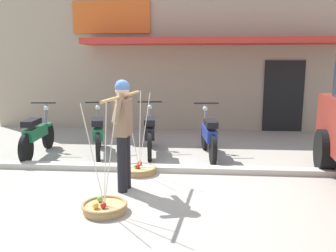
% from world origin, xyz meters
% --- Properties ---
extents(ground_plane, '(90.00, 90.00, 0.00)m').
position_xyz_m(ground_plane, '(0.00, 0.00, 0.00)').
color(ground_plane, '#9E998C').
extents(sidewalk_curb, '(20.00, 0.24, 0.10)m').
position_xyz_m(sidewalk_curb, '(0.00, 0.70, 0.05)').
color(sidewalk_curb, '#BAB4A5').
rests_on(sidewalk_curb, ground).
extents(fruit_vendor, '(0.24, 1.67, 1.70)m').
position_xyz_m(fruit_vendor, '(-0.40, -0.29, 0.98)').
color(fruit_vendor, black).
rests_on(fruit_vendor, ground).
extents(fruit_basket_left_side, '(0.61, 0.61, 1.45)m').
position_xyz_m(fruit_basket_left_side, '(-0.50, -1.13, 0.07)').
color(fruit_basket_left_side, tan).
rests_on(fruit_basket_left_side, ground).
extents(fruit_basket_right_side, '(0.61, 0.61, 1.45)m').
position_xyz_m(fruit_basket_right_side, '(-0.31, 0.54, 0.07)').
color(fruit_basket_right_side, tan).
rests_on(fruit_basket_right_side, ground).
extents(motorcycle_nearest_shop, '(0.54, 1.82, 1.09)m').
position_xyz_m(motorcycle_nearest_shop, '(-2.63, 1.55, 0.45)').
color(motorcycle_nearest_shop, black).
rests_on(motorcycle_nearest_shop, ground).
extents(motorcycle_second_in_row, '(0.65, 1.78, 1.09)m').
position_xyz_m(motorcycle_second_in_row, '(-1.39, 1.76, 0.45)').
color(motorcycle_second_in_row, black).
rests_on(motorcycle_second_in_row, ground).
extents(motorcycle_third_in_row, '(0.54, 1.82, 1.09)m').
position_xyz_m(motorcycle_third_in_row, '(-0.30, 1.93, 0.45)').
color(motorcycle_third_in_row, black).
rests_on(motorcycle_third_in_row, ground).
extents(motorcycle_end_of_row, '(0.54, 1.82, 1.09)m').
position_xyz_m(motorcycle_end_of_row, '(0.95, 1.76, 0.45)').
color(motorcycle_end_of_row, black).
rests_on(motorcycle_end_of_row, ground).
extents(storefront_building, '(13.00, 6.00, 4.20)m').
position_xyz_m(storefront_building, '(1.17, 7.26, 2.10)').
color(storefront_building, tan).
rests_on(storefront_building, ground).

